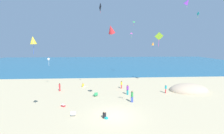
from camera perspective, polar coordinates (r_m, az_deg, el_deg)
The scene contains 23 objects.
ground_plane at distance 27.14m, azimuth -0.62°, elevation -8.39°, with size 120.00×120.00×0.00m, color #C6B58C.
ocean_water at distance 65.71m, azimuth -2.25°, elevation 1.61°, with size 120.00×60.00×0.05m, color #236084.
dune_mound at distance 29.46m, azimuth 26.81°, elevation -7.96°, with size 6.56×4.59×2.45m, color #C5AA8C.
beach_chair_far_left at distance 18.24m, azimuth -14.30°, elevation -16.56°, with size 0.52×0.68×0.53m.
beach_chair_mid_beach at distance 23.80m, azimuth -6.19°, elevation -10.23°, with size 0.84×0.86×0.60m.
cooler_box at distance 21.00m, azimuth -17.87°, elevation -13.57°, with size 0.62×0.58×0.27m.
person_0 at distance 21.27m, azimuth 7.52°, elevation -10.62°, with size 0.39×0.39×1.63m.
person_1 at distance 27.47m, azimuth -19.04°, elevation -6.91°, with size 0.37×0.37×1.39m.
person_2 at distance 29.10m, azimuth -10.75°, elevation -6.78°, with size 0.66×0.42×0.79m.
person_3 at distance 24.25m, azimuth 5.86°, elevation -8.19°, with size 0.45×0.45×1.62m.
person_4 at distance 27.51m, azimuth 3.57°, elevation -6.43°, with size 0.37×0.37×1.39m.
person_5 at distance 17.19m, azimuth -2.76°, elevation -17.68°, with size 0.68×0.70×0.81m.
person_6 at distance 26.46m, azimuth 19.52°, elevation -7.46°, with size 0.40×0.40×1.44m.
kite_black at distance 24.79m, azimuth -4.43°, elevation 21.48°, with size 0.36×1.17×1.51m.
kite_orange at distance 32.24m, azimuth 15.09°, elevation 8.40°, with size 0.63×0.59×1.17m.
kite_purple at distance 28.59m, azimuth 26.37°, elevation 21.05°, with size 1.27×1.29×1.43m.
kite_green at distance 38.63m, azimuth 8.21°, elevation 16.47°, with size 0.59×0.47×1.09m.
kite_magenta at distance 38.72m, azimuth 7.29°, elevation 12.48°, with size 0.97×1.04×1.35m.
kite_yellow at distance 16.43m, azimuth -27.49°, elevation 8.90°, with size 0.85×0.83×1.71m.
kite_teal at distance 28.92m, azimuth 29.57°, elevation 16.99°, with size 0.07×0.62×0.96m.
kite_white at distance 30.98m, azimuth -22.67°, elevation 2.62°, with size 0.51×0.19×1.51m.
kite_red at distance 18.57m, azimuth -0.35°, elevation 13.97°, with size 1.29×1.41×1.42m.
kite_lime at distance 16.47m, azimuth 17.21°, elevation 10.88°, with size 0.86×0.35×1.45m.
Camera 1 is at (-1.23, -15.94, 7.87)m, focal length 24.38 mm.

